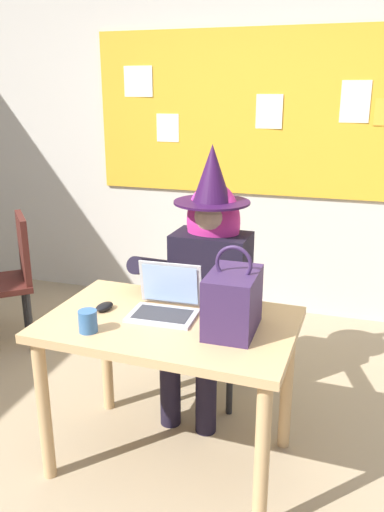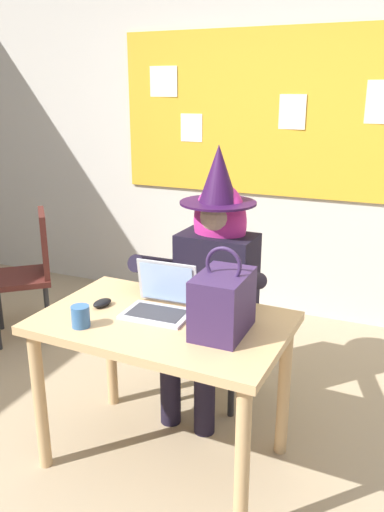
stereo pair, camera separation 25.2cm
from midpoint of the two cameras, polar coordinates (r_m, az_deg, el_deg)
The scene contains 10 objects.
ground_plane at distance 2.65m, azimuth -7.70°, elevation -22.86°, with size 24.00×24.00×0.00m, color tan.
wall_back_bulletin at distance 4.05m, azimuth 4.61°, elevation 14.19°, with size 6.26×2.19×2.91m.
desk_main at distance 2.37m, azimuth -5.55°, elevation -9.55°, with size 1.13×0.74×0.75m.
chair_at_desk at distance 3.02m, azimuth 0.01°, elevation -5.82°, with size 0.43×0.43×0.90m.
person_costumed at distance 2.81m, azimuth -0.82°, elevation -1.36°, with size 0.61×0.68×1.46m.
laptop at distance 2.37m, azimuth -5.97°, elevation -5.22°, with size 0.31×0.25×0.22m.
computer_mouse at distance 2.46m, azimuth -12.55°, elevation -5.52°, with size 0.06×0.10×0.03m, color black.
handbag at distance 2.16m, azimuth 1.19°, elevation -5.06°, with size 0.20×0.30×0.38m.
coffee_mug at distance 2.26m, azimuth -14.58°, elevation -7.04°, with size 0.08×0.08×0.10m, color #336099.
chair_spare_by_window at distance 3.80m, azimuth -21.30°, elevation -1.83°, with size 0.59×0.59×0.92m.
Camera 1 is at (0.79, -1.84, 1.72)m, focal length 36.31 mm.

